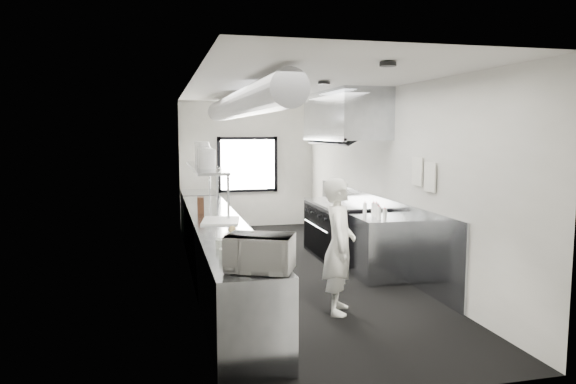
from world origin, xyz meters
TOP-DOWN VIEW (x-y plane):
  - floor at (0.00, 0.00)m, footprint 3.00×8.00m
  - ceiling at (0.00, 0.00)m, footprint 3.00×8.00m
  - wall_back at (0.00, 4.00)m, footprint 3.00×0.02m
  - wall_front at (0.00, -4.00)m, footprint 3.00×0.02m
  - wall_left at (-1.50, 0.00)m, footprint 0.02×8.00m
  - wall_right at (1.50, 0.00)m, footprint 0.02×8.00m
  - wall_cladding at (1.48, 0.30)m, footprint 0.03×5.50m
  - hvac_duct at (-0.70, 0.40)m, footprint 0.40×6.40m
  - service_window at (0.00, 3.96)m, footprint 1.36×0.05m
  - exhaust_hood at (1.10, 0.70)m, footprint 0.81×2.20m
  - prep_counter at (-1.15, -0.50)m, footprint 0.70×6.00m
  - pass_shelf at (-1.19, 1.00)m, footprint 0.45×3.00m
  - range at (1.04, 0.70)m, footprint 0.88×1.60m
  - bottle_station at (1.15, -0.70)m, footprint 0.65×0.80m
  - far_work_table at (-1.15, 3.20)m, footprint 0.70×1.20m
  - notice_sheet_a at (1.47, -1.20)m, footprint 0.02×0.28m
  - notice_sheet_b at (1.47, -1.55)m, footprint 0.02×0.28m
  - line_cook at (0.10, -1.95)m, footprint 0.56×0.68m
  - microwave at (-1.08, -3.20)m, footprint 0.66×0.60m
  - deli_tub_a at (-1.32, -2.67)m, footprint 0.17×0.17m
  - deli_tub_b at (-1.30, -2.19)m, footprint 0.17×0.17m
  - newspaper at (-0.97, -1.69)m, footprint 0.45×0.51m
  - small_plate at (-1.09, -1.47)m, footprint 0.23×0.23m
  - pastry at (-1.09, -1.47)m, footprint 0.09×0.09m
  - cutting_board at (-1.12, -0.50)m, footprint 0.60×0.74m
  - knife_block at (-1.33, 0.37)m, footprint 0.12×0.23m
  - plate_stack_a at (-1.21, 0.36)m, footprint 0.31×0.31m
  - plate_stack_b at (-1.23, 0.60)m, footprint 0.30×0.30m
  - plate_stack_c at (-1.19, 1.29)m, footprint 0.28×0.28m
  - plate_stack_d at (-1.20, 1.57)m, footprint 0.29×0.29m
  - squeeze_bottle_a at (1.09, -1.02)m, footprint 0.07×0.07m
  - squeeze_bottle_b at (1.07, -0.88)m, footprint 0.08×0.08m
  - squeeze_bottle_c at (1.12, -0.65)m, footprint 0.07×0.07m
  - squeeze_bottle_d at (1.12, -0.57)m, footprint 0.09×0.09m
  - squeeze_bottle_e at (1.06, -0.36)m, footprint 0.07×0.07m

SIDE VIEW (x-z plane):
  - floor at x=0.00m, z-range -0.01..0.01m
  - prep_counter at x=-1.15m, z-range 0.00..0.90m
  - bottle_station at x=1.15m, z-range 0.00..0.90m
  - far_work_table at x=-1.15m, z-range 0.00..0.90m
  - range at x=1.04m, z-range 0.00..0.94m
  - wall_cladding at x=1.48m, z-range 0.00..1.10m
  - line_cook at x=0.10m, z-range 0.00..1.60m
  - newspaper at x=-0.97m, z-range 0.90..0.91m
  - small_plate at x=-1.09m, z-range 0.90..0.91m
  - cutting_board at x=-1.12m, z-range 0.90..0.92m
  - deli_tub_b at x=-1.30m, z-range 0.90..1.00m
  - deli_tub_a at x=-1.32m, z-range 0.90..1.00m
  - pastry at x=-1.09m, z-range 0.91..1.01m
  - squeeze_bottle_e at x=1.06m, z-range 0.90..1.07m
  - squeeze_bottle_a at x=1.09m, z-range 0.90..1.08m
  - squeeze_bottle_b at x=1.07m, z-range 0.90..1.09m
  - squeeze_bottle_d at x=1.12m, z-range 0.90..1.10m
  - squeeze_bottle_c at x=1.12m, z-range 0.90..1.10m
  - knife_block at x=-1.33m, z-range 0.90..1.14m
  - microwave at x=-1.08m, z-range 0.90..1.22m
  - service_window at x=0.00m, z-range 0.77..2.02m
  - wall_back at x=0.00m, z-range 0.00..2.80m
  - wall_front at x=0.00m, z-range 0.00..2.80m
  - wall_left at x=-1.50m, z-range 0.00..2.80m
  - wall_right at x=1.50m, z-range 0.00..2.80m
  - pass_shelf at x=-1.19m, z-range 1.20..1.88m
  - notice_sheet_b at x=1.47m, z-range 1.36..1.74m
  - notice_sheet_a at x=1.47m, z-range 1.41..1.79m
  - plate_stack_a at x=-1.21m, z-range 1.57..1.86m
  - plate_stack_b at x=-1.23m, z-range 1.57..1.87m
  - plate_stack_c at x=-1.19m, z-range 1.57..1.89m
  - plate_stack_d at x=-1.20m, z-range 1.57..1.96m
  - exhaust_hood at x=1.10m, z-range 1.95..2.83m
  - hvac_duct at x=-0.70m, z-range 2.35..2.75m
  - ceiling at x=0.00m, z-range 2.79..2.80m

